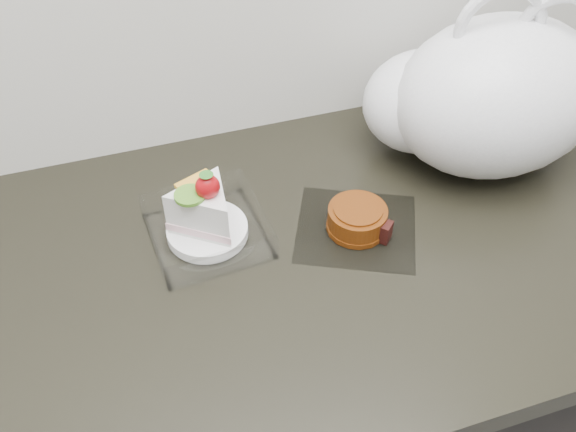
{
  "coord_description": "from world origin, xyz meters",
  "views": [
    {
      "loc": [
        -0.15,
        1.09,
        1.59
      ],
      "look_at": [
        0.05,
        1.72,
        0.94
      ],
      "focal_mm": 40.0,
      "sensor_mm": 36.0,
      "label": 1
    }
  ],
  "objects": [
    {
      "name": "plastic_bag",
      "position": [
        0.4,
        1.81,
        1.02
      ],
      "size": [
        0.42,
        0.36,
        0.31
      ],
      "rotation": [
        0.0,
        0.0,
        -0.36
      ],
      "color": "white",
      "rests_on": "counter"
    },
    {
      "name": "counter",
      "position": [
        0.0,
        1.69,
        0.45
      ],
      "size": [
        2.04,
        0.64,
        0.9
      ],
      "color": "black",
      "rests_on": "ground"
    },
    {
      "name": "cake_tray",
      "position": [
        -0.06,
        1.76,
        0.93
      ],
      "size": [
        0.17,
        0.17,
        0.13
      ],
      "rotation": [
        0.0,
        0.0,
        0.07
      ],
      "color": "white",
      "rests_on": "counter"
    },
    {
      "name": "mooncake_wrap",
      "position": [
        0.16,
        1.71,
        0.92
      ],
      "size": [
        0.23,
        0.22,
        0.04
      ],
      "rotation": [
        0.0,
        0.0,
        -0.27
      ],
      "color": "white",
      "rests_on": "counter"
    }
  ]
}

